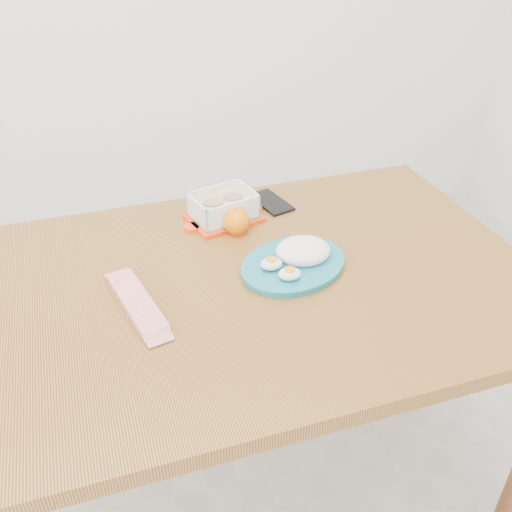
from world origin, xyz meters
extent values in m
cube|color=olive|center=(0.16, 0.13, 0.73)|extent=(1.45, 1.06, 0.04)
cylinder|color=brown|center=(-0.50, 0.44, 0.35)|extent=(0.06, 0.06, 0.71)
cylinder|color=brown|center=(0.72, 0.59, 0.35)|extent=(0.06, 0.06, 0.71)
cube|color=#F53907|center=(0.13, 0.41, 0.76)|extent=(0.23, 0.20, 0.01)
cube|color=white|center=(0.13, 0.41, 0.80)|extent=(0.20, 0.17, 0.07)
cube|color=tan|center=(0.13, 0.41, 0.79)|extent=(0.18, 0.16, 0.05)
cylinder|color=tan|center=(0.10, 0.40, 0.81)|extent=(0.07, 0.07, 0.02)
cylinder|color=tan|center=(0.16, 0.43, 0.81)|extent=(0.07, 0.07, 0.02)
sphere|color=orange|center=(0.15, 0.34, 0.79)|extent=(0.07, 0.07, 0.07)
cylinder|color=#176D7E|center=(0.26, 0.15, 0.76)|extent=(0.37, 0.37, 0.02)
ellipsoid|color=white|center=(0.29, 0.17, 0.80)|extent=(0.18, 0.17, 0.06)
ellipsoid|color=silver|center=(0.20, 0.13, 0.78)|extent=(0.07, 0.06, 0.03)
ellipsoid|color=silver|center=(0.23, 0.09, 0.78)|extent=(0.07, 0.06, 0.03)
cube|color=red|center=(-0.12, 0.07, 0.76)|extent=(0.13, 0.25, 0.02)
cube|color=black|center=(0.28, 0.48, 0.75)|extent=(0.12, 0.16, 0.01)
camera|label=1|loc=(-0.06, -0.95, 1.55)|focal=40.00mm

